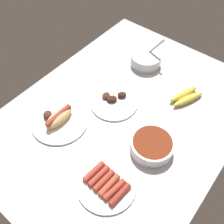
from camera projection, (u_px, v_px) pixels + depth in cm
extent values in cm
cube|color=#B2B2B7|center=(123.00, 116.00, 117.02)|extent=(120.00, 90.00, 3.00)
cylinder|color=white|center=(152.00, 146.00, 102.88)|extent=(17.16, 17.16, 5.39)
cylinder|color=maroon|center=(153.00, 142.00, 101.08)|extent=(15.44, 15.44, 1.00)
cylinder|color=silver|center=(146.00, 60.00, 134.21)|extent=(15.49, 15.49, 5.73)
cylinder|color=beige|center=(146.00, 58.00, 133.31)|extent=(13.63, 13.63, 2.58)
cube|color=#B7B7BC|center=(154.00, 48.00, 130.47)|extent=(2.14, 9.55, 13.77)
ellipsoid|color=gold|center=(188.00, 99.00, 119.24)|extent=(16.36, 9.20, 3.24)
ellipsoid|color=#E5D14C|center=(183.00, 94.00, 120.87)|extent=(16.03, 8.21, 3.72)
cylinder|color=white|center=(60.00, 121.00, 112.99)|extent=(24.69, 24.69, 1.00)
ellipsoid|color=tan|center=(59.00, 117.00, 110.87)|extent=(13.89, 6.01, 4.40)
cylinder|color=maroon|center=(58.00, 115.00, 109.92)|extent=(13.20, 2.41, 2.40)
ellipsoid|color=#472819|center=(47.00, 115.00, 112.67)|extent=(5.68, 5.55, 2.80)
cylinder|color=white|center=(107.00, 184.00, 95.29)|extent=(22.12, 22.12, 1.00)
cylinder|color=maroon|center=(120.00, 194.00, 91.33)|extent=(9.80, 3.02, 2.31)
cylinder|color=#9E3828|center=(114.00, 190.00, 92.39)|extent=(9.88, 3.58, 2.31)
cylinder|color=#AD472D|center=(109.00, 185.00, 93.45)|extent=(9.76, 2.80, 2.31)
cylinder|color=#9E3828|center=(104.00, 180.00, 94.52)|extent=(9.78, 2.93, 2.31)
cylinder|color=#9E3828|center=(99.00, 176.00, 95.58)|extent=(9.80, 3.01, 2.31)
cylinder|color=#9E3828|center=(94.00, 172.00, 96.65)|extent=(9.82, 3.12, 2.31)
cylinder|color=white|center=(114.00, 102.00, 119.58)|extent=(21.86, 21.86, 1.00)
ellipsoid|color=#381E14|center=(122.00, 95.00, 120.14)|extent=(5.16, 5.14, 2.33)
ellipsoid|color=#472819|center=(106.00, 96.00, 119.98)|extent=(4.77, 4.12, 2.09)
ellipsoid|color=#381E14|center=(112.00, 99.00, 118.62)|extent=(6.02, 5.94, 2.29)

